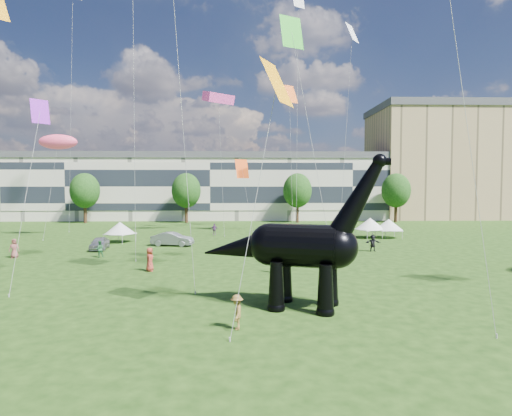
{
  "coord_description": "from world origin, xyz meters",
  "views": [
    {
      "loc": [
        -1.62,
        -23.9,
        6.67
      ],
      "look_at": [
        -0.73,
        8.0,
        5.0
      ],
      "focal_mm": 30.0,
      "sensor_mm": 36.0,
      "label": 1
    }
  ],
  "objects": [
    {
      "name": "dinosaur_sculpture",
      "position": [
        1.21,
        -0.75,
        3.26
      ],
      "size": [
        10.43,
        4.89,
        8.63
      ],
      "rotation": [
        0.0,
        0.0,
        -0.33
      ],
      "color": "black",
      "rests_on": "ground"
    },
    {
      "name": "gazebo_left",
      "position": [
        -16.24,
        26.57,
        1.69
      ],
      "size": [
        4.48,
        4.48,
        2.41
      ],
      "rotation": [
        0.0,
        0.0,
        -0.38
      ],
      "color": "silver",
      "rests_on": "ground"
    },
    {
      "name": "gazebo_far",
      "position": [
        16.83,
        29.9,
        1.7
      ],
      "size": [
        3.58,
        3.58,
        2.41
      ],
      "rotation": [
        0.0,
        0.0,
        0.03
      ],
      "color": "white",
      "rests_on": "ground"
    },
    {
      "name": "tree_mid_right",
      "position": [
        8.0,
        53.0,
        6.29
      ],
      "size": [
        5.2,
        5.2,
        9.44
      ],
      "color": "#382314",
      "rests_on": "ground"
    },
    {
      "name": "terrace_row",
      "position": [
        -8.0,
        62.0,
        6.0
      ],
      "size": [
        78.0,
        11.0,
        12.0
      ],
      "primitive_type": "cube",
      "color": "beige",
      "rests_on": "ground"
    },
    {
      "name": "tree_far_right",
      "position": [
        26.0,
        53.0,
        6.29
      ],
      "size": [
        5.2,
        5.2,
        9.44
      ],
      "color": "#382314",
      "rests_on": "ground"
    },
    {
      "name": "ground",
      "position": [
        0.0,
        0.0,
        0.0
      ],
      "size": [
        220.0,
        220.0,
        0.0
      ],
      "primitive_type": "plane",
      "color": "#16330C",
      "rests_on": "ground"
    },
    {
      "name": "car_white",
      "position": [
        4.13,
        22.59,
        0.69
      ],
      "size": [
        5.01,
        2.34,
        1.39
      ],
      "primitive_type": "imported",
      "rotation": [
        0.0,
        0.0,
        1.56
      ],
      "color": "silver",
      "rests_on": "ground"
    },
    {
      "name": "car_dark",
      "position": [
        9.61,
        22.84,
        0.75
      ],
      "size": [
        2.85,
        5.44,
        1.5
      ],
      "primitive_type": "imported",
      "rotation": [
        0.0,
        0.0,
        -0.15
      ],
      "color": "#595960",
      "rests_on": "ground"
    },
    {
      "name": "visitors",
      "position": [
        -7.66,
        13.89,
        0.84
      ],
      "size": [
        42.48,
        38.7,
        1.86
      ],
      "color": "#62306D",
      "rests_on": "ground"
    },
    {
      "name": "kites",
      "position": [
        -24.01,
        28.41,
        15.89
      ],
      "size": [
        56.35,
        46.64,
        29.22
      ],
      "color": "#F35510",
      "rests_on": "ground"
    },
    {
      "name": "car_grey",
      "position": [
        -9.58,
        23.4,
        0.76
      ],
      "size": [
        4.82,
        2.39,
        1.52
      ],
      "primitive_type": "imported",
      "rotation": [
        0.0,
        0.0,
        1.39
      ],
      "color": "slate",
      "rests_on": "ground"
    },
    {
      "name": "tree_mid_left",
      "position": [
        -12.0,
        53.0,
        6.29
      ],
      "size": [
        5.2,
        5.2,
        9.44
      ],
      "color": "#382314",
      "rests_on": "ground"
    },
    {
      "name": "car_silver",
      "position": [
        -16.71,
        20.82,
        0.67
      ],
      "size": [
        2.04,
        4.09,
        1.34
      ],
      "primitive_type": "imported",
      "rotation": [
        0.0,
        0.0,
        0.12
      ],
      "color": "#B7B6BB",
      "rests_on": "ground"
    },
    {
      "name": "apartment_block",
      "position": [
        40.0,
        65.0,
        11.0
      ],
      "size": [
        28.0,
        18.0,
        22.0
      ],
      "primitive_type": "cube",
      "color": "tan",
      "rests_on": "ground"
    },
    {
      "name": "gazebo_near",
      "position": [
        14.47,
        30.03,
        1.8
      ],
      "size": [
        4.65,
        4.65,
        2.56
      ],
      "rotation": [
        0.0,
        0.0,
        0.32
      ],
      "color": "white",
      "rests_on": "ground"
    },
    {
      "name": "tree_far_left",
      "position": [
        -30.0,
        53.0,
        6.29
      ],
      "size": [
        5.2,
        5.2,
        9.44
      ],
      "color": "#382314",
      "rests_on": "ground"
    }
  ]
}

